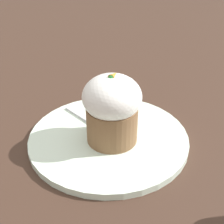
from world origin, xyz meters
name	(u,v)px	position (x,y,z in m)	size (l,w,h in m)	color
ground_plane	(109,141)	(0.00, 0.00, 0.00)	(4.00, 4.00, 0.00)	#3D281E
dessert_plate	(109,138)	(0.00, 0.00, 0.01)	(0.25, 0.25, 0.01)	silver
carrot_cake	(112,108)	(-0.01, -0.01, 0.07)	(0.09, 0.09, 0.11)	brown
spoon	(95,124)	(0.02, 0.03, 0.01)	(0.06, 0.11, 0.01)	silver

